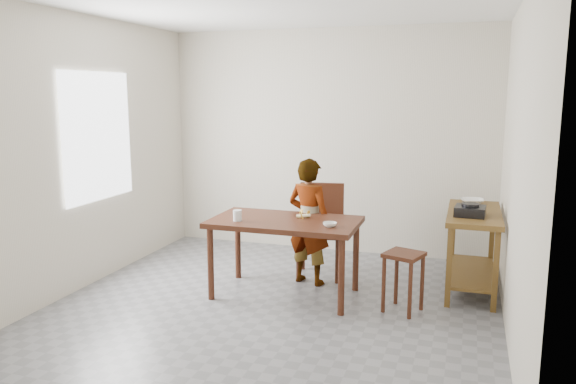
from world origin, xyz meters
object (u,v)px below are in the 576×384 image
(dining_table, at_px, (285,257))
(prep_counter, at_px, (472,251))
(stool, at_px, (403,282))
(child, at_px, (309,222))
(dining_chair, at_px, (320,232))

(dining_table, bearing_deg, prep_counter, 22.15)
(prep_counter, distance_m, stool, 0.97)
(child, xyz_separation_m, dining_chair, (0.05, 0.24, -0.16))
(dining_table, xyz_separation_m, stool, (1.14, -0.07, -0.10))
(child, height_order, dining_chair, child)
(dining_table, relative_size, child, 1.08)
(prep_counter, height_order, stool, prep_counter)
(dining_chair, bearing_deg, stool, -45.49)
(dining_table, relative_size, dining_chair, 1.43)
(dining_table, bearing_deg, stool, -3.54)
(prep_counter, height_order, child, child)
(child, relative_size, dining_chair, 1.32)
(dining_chair, bearing_deg, child, -110.67)
(dining_table, height_order, stool, dining_table)
(dining_table, relative_size, prep_counter, 1.17)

